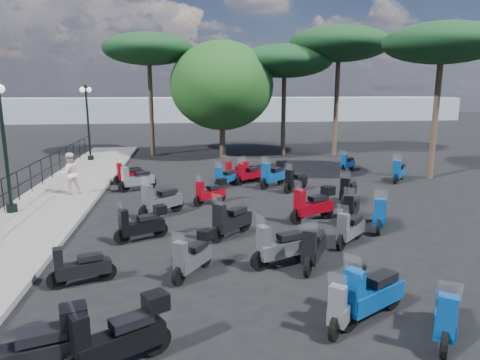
{
  "coord_description": "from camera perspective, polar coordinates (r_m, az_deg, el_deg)",
  "views": [
    {
      "loc": [
        -1.53,
        -12.94,
        4.26
      ],
      "look_at": [
        0.25,
        1.15,
        1.2
      ],
      "focal_mm": 32.0,
      "sensor_mm": 36.0,
      "label": 1
    }
  ],
  "objects": [
    {
      "name": "ground",
      "position": [
        13.71,
        -0.45,
        -5.95
      ],
      "size": [
        120.0,
        120.0,
        0.0
      ],
      "primitive_type": "plane",
      "color": "black",
      "rests_on": "ground"
    },
    {
      "name": "sidewalk",
      "position": [
        17.21,
        -23.78,
        -2.97
      ],
      "size": [
        3.0,
        30.0,
        0.15
      ],
      "primitive_type": "cube",
      "color": "slate",
      "rests_on": "ground"
    },
    {
      "name": "railing",
      "position": [
        17.27,
        -28.33,
        -0.54
      ],
      "size": [
        0.04,
        26.04,
        1.1
      ],
      "color": "black",
      "rests_on": "sidewalk"
    },
    {
      "name": "lamp_post_1",
      "position": [
        16.03,
        -28.97,
        4.83
      ],
      "size": [
        0.57,
        1.25,
        4.36
      ],
      "rotation": [
        0.0,
        0.0,
        0.27
      ],
      "color": "black",
      "rests_on": "sidewalk"
    },
    {
      "name": "lamp_post_2",
      "position": [
        26.26,
        -19.64,
        7.83
      ],
      "size": [
        0.46,
        1.25,
        4.28
      ],
      "rotation": [
        0.0,
        0.0,
        -0.16
      ],
      "color": "black",
      "rests_on": "sidewalk"
    },
    {
      "name": "pedestrian_far",
      "position": [
        18.08,
        -21.73,
        0.82
      ],
      "size": [
        0.99,
        0.9,
        1.65
      ],
      "primitive_type": "imported",
      "rotation": [
        0.0,
        0.0,
        3.57
      ],
      "color": "silver",
      "rests_on": "sidewalk"
    },
    {
      "name": "scooter_0",
      "position": [
        7.28,
        -26.62,
        -19.8
      ],
      "size": [
        1.83,
        0.83,
        1.5
      ],
      "rotation": [
        0.0,
        0.0,
        1.86
      ],
      "color": "black",
      "rests_on": "ground"
    },
    {
      "name": "scooter_1",
      "position": [
        10.18,
        -20.57,
        -10.89
      ],
      "size": [
        1.43,
        0.67,
        1.18
      ],
      "rotation": [
        0.0,
        0.0,
        1.9
      ],
      "color": "black",
      "rests_on": "ground"
    },
    {
      "name": "scooter_2",
      "position": [
        10.06,
        -6.27,
        -10.07
      ],
      "size": [
        1.01,
        1.36,
        1.24
      ],
      "rotation": [
        0.0,
        0.0,
        2.55
      ],
      "color": "black",
      "rests_on": "ground"
    },
    {
      "name": "scooter_3",
      "position": [
        12.48,
        -12.96,
        -5.81
      ],
      "size": [
        1.48,
        0.88,
        1.27
      ],
      "rotation": [
        0.0,
        0.0,
        2.02
      ],
      "color": "black",
      "rests_on": "ground"
    },
    {
      "name": "scooter_4",
      "position": [
        20.01,
        -14.55,
        0.71
      ],
      "size": [
        1.43,
        0.78,
        1.21
      ],
      "rotation": [
        0.0,
        0.0,
        1.98
      ],
      "color": "black",
      "rests_on": "ground"
    },
    {
      "name": "scooter_5",
      "position": [
        18.54,
        -13.64,
        0.04
      ],
      "size": [
        1.53,
        1.01,
        1.37
      ],
      "rotation": [
        0.0,
        0.0,
        2.11
      ],
      "color": "black",
      "rests_on": "ground"
    },
    {
      "name": "scooter_6",
      "position": [
        8.3,
        13.96,
        -15.43
      ],
      "size": [
        1.1,
        1.3,
        1.24
      ],
      "rotation": [
        0.0,
        0.0,
        2.47
      ],
      "color": "black",
      "rests_on": "ground"
    },
    {
      "name": "scooter_7",
      "position": [
        7.2,
        -15.84,
        -19.55
      ],
      "size": [
        1.6,
        1.06,
        1.41
      ],
      "rotation": [
        0.0,
        0.0,
        2.09
      ],
      "color": "black",
      "rests_on": "ground"
    },
    {
      "name": "scooter_8",
      "position": [
        10.54,
        5.43,
        -8.91
      ],
      "size": [
        1.66,
        0.85,
        1.39
      ],
      "rotation": [
        0.0,
        0.0,
        1.94
      ],
      "color": "black",
      "rests_on": "ground"
    },
    {
      "name": "scooter_9",
      "position": [
        14.7,
        -10.56,
        -2.79
      ],
      "size": [
        1.47,
        1.35,
        1.5
      ],
      "rotation": [
        0.0,
        0.0,
        2.31
      ],
      "color": "black",
      "rests_on": "ground"
    },
    {
      "name": "scooter_10",
      "position": [
        16.03,
        -3.95,
        -1.63
      ],
      "size": [
        1.3,
        0.97,
        1.18
      ],
      "rotation": [
        0.0,
        0.0,
        2.17
      ],
      "color": "black",
      "rests_on": "ground"
    },
    {
      "name": "scooter_11",
      "position": [
        18.66,
        -2.03,
        0.28
      ],
      "size": [
        1.07,
        1.21,
        1.21
      ],
      "rotation": [
        0.0,
        0.0,
        2.43
      ],
      "color": "black",
      "rests_on": "ground"
    },
    {
      "name": "scooter_12",
      "position": [
        8.56,
        17.05,
        -14.46
      ],
      "size": [
        1.64,
        1.06,
        1.46
      ],
      "rotation": [
        0.0,
        0.0,
        2.09
      ],
      "color": "black",
      "rests_on": "ground"
    },
    {
      "name": "scooter_13",
      "position": [
        8.43,
        25.7,
        -15.93
      ],
      "size": [
        1.0,
        1.46,
        1.33
      ],
      "rotation": [
        0.0,
        0.0,
        2.58
      ],
      "color": "black",
      "rests_on": "ground"
    },
    {
      "name": "scooter_14",
      "position": [
        10.58,
        9.75,
        -8.96
      ],
      "size": [
        0.98,
        1.59,
        1.39
      ],
      "rotation": [
        0.0,
        0.0,
        2.65
      ],
      "color": "black",
      "rests_on": "ground"
    },
    {
      "name": "scooter_15",
      "position": [
        12.44,
        -1.24,
        -5.49
      ],
      "size": [
        1.34,
        1.32,
        1.41
      ],
      "rotation": [
        0.0,
        0.0,
        2.35
      ],
      "color": "black",
      "rests_on": "ground"
    },
    {
      "name": "scooter_16",
      "position": [
        19.85,
        -0.36,
        1.02
      ],
      "size": [
        1.49,
        0.67,
        1.22
      ],
      "rotation": [
        0.0,
        0.0,
        1.87
      ],
      "color": "black",
      "rests_on": "ground"
    },
    {
      "name": "scooter_17",
      "position": [
        19.4,
        1.15,
        0.77
      ],
      "size": [
        1.33,
        0.98,
        1.24
      ],
      "rotation": [
        0.0,
        0.0,
        2.18
      ],
      "color": "black",
      "rests_on": "ground"
    },
    {
      "name": "scooter_19",
      "position": [
        12.26,
        14.43,
        -6.4
      ],
      "size": [
        1.19,
        1.19,
        1.26
      ],
      "rotation": [
        0.0,
        0.0,
        2.35
      ],
      "color": "black",
      "rests_on": "ground"
    },
    {
      "name": "scooter_20",
      "position": [
        14.12,
        9.73,
        -3.31
      ],
      "size": [
        1.67,
        0.98,
        1.43
      ],
      "rotation": [
        0.0,
        0.0,
        2.01
      ],
      "color": "black",
      "rests_on": "ground"
    },
    {
      "name": "scooter_21",
      "position": [
        14.26,
        14.61,
        -3.78
      ],
      "size": [
        0.95,
        1.42,
        1.27
      ],
      "rotation": [
        0.0,
        0.0,
        2.59
      ],
      "color": "black",
      "rests_on": "ground"
    },
    {
      "name": "scooter_22",
      "position": [
        18.08,
        7.38,
        -0.16
      ],
      "size": [
        1.24,
        1.11,
        1.25
      ],
      "rotation": [
        0.0,
        0.0,
        2.29
      ],
      "color": "black",
      "rests_on": "ground"
    },
    {
      "name": "scooter_23",
      "position": [
        18.8,
        4.48,
        0.71
      ],
      "size": [
        1.41,
        1.38,
        1.43
      ],
      "rotation": [
        0.0,
        0.0,
        2.34
      ],
      "color": "black",
      "rests_on": "ground"
    },
    {
      "name": "scooter_26",
      "position": [
        13.8,
        18.15,
        -4.36
      ],
      "size": [
        0.97,
        1.59,
        1.39
      ],
      "rotation": [
        0.0,
        0.0,
        2.66
      ],
      "color": "black",
      "rests_on": "ground"
    },
    {
      "name": "scooter_27",
      "position": [
        16.44,
        14.18,
        -1.5
      ],
      "size": [
        1.09,
        1.51,
        1.39
      ],
      "rotation": [
        0.0,
        0.0,
        2.55
      ],
      "color": "black",
      "rests_on": "ground"
    },
    {
      "name": "scooter_28",
      "position": [
        21.09,
        20.45,
        1.03
      ],
      "size": [
        1.17,
        1.36,
        1.35
      ],
      "rotation": [
        0.0,
        0.0,
        2.44
      ],
      "color": "black",
      "rests_on": "ground"
    },
    {
      "name": "scooter_29",
      "position": [
        22.96,
        14.12,
        2.14
      ],
      "size": [
        1.1,
        1.13,
        1.18
      ],
      "rotation": [
        0.0,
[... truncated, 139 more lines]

